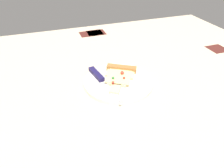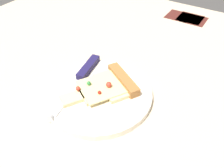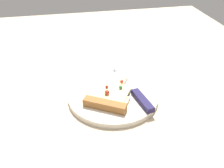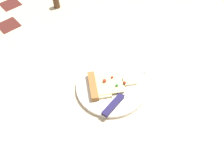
# 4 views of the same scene
# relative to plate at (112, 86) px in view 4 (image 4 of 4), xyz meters

# --- Properties ---
(ground_plane) EXTENTS (1.49, 1.49, 0.03)m
(ground_plane) POSITION_rel_plate_xyz_m (-0.08, -0.08, -0.02)
(ground_plane) COLOR #C6B293
(ground_plane) RESTS_ON ground
(plate) EXTENTS (0.26, 0.26, 0.02)m
(plate) POSITION_rel_plate_xyz_m (0.00, 0.00, 0.00)
(plate) COLOR silver
(plate) RESTS_ON ground_plane
(pizza_slice) EXTENTS (0.19, 0.16, 0.03)m
(pizza_slice) POSITION_rel_plate_xyz_m (0.02, -0.01, 0.02)
(pizza_slice) COLOR beige
(pizza_slice) RESTS_ON plate
(knife) EXTENTS (0.24, 0.07, 0.02)m
(knife) POSITION_rel_plate_xyz_m (0.01, 0.06, 0.01)
(knife) COLOR silver
(knife) RESTS_ON plate
(pepper_shaker) EXTENTS (0.03, 0.03, 0.06)m
(pepper_shaker) POSITION_rel_plate_xyz_m (-0.12, -0.56, 0.02)
(pepper_shaker) COLOR #4C2D19
(pepper_shaker) RESTS_ON ground_plane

